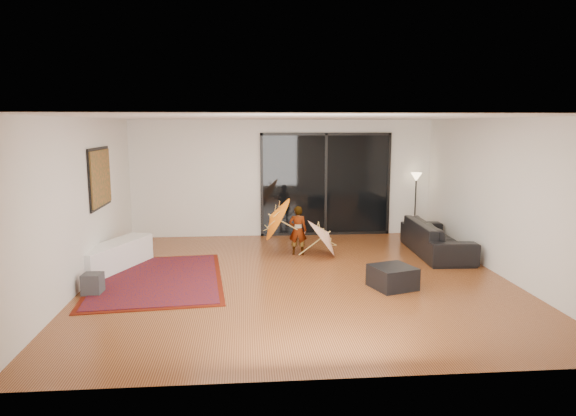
{
  "coord_description": "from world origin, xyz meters",
  "views": [
    {
      "loc": [
        -0.9,
        -8.37,
        2.59
      ],
      "look_at": [
        -0.12,
        0.73,
        1.1
      ],
      "focal_mm": 32.0,
      "sensor_mm": 36.0,
      "label": 1
    }
  ],
  "objects": [
    {
      "name": "sofa",
      "position": [
        2.95,
        1.45,
        0.33
      ],
      "size": [
        0.97,
        2.28,
        0.66
      ],
      "primitive_type": "imported",
      "rotation": [
        0.0,
        0.0,
        1.53
      ],
      "color": "black",
      "rests_on": "floor"
    },
    {
      "name": "wall_front",
      "position": [
        0.0,
        -3.5,
        1.35
      ],
      "size": [
        7.0,
        0.0,
        7.0
      ],
      "primitive_type": "plane",
      "rotation": [
        -1.57,
        0.0,
        0.0
      ],
      "color": "silver",
      "rests_on": "floor"
    },
    {
      "name": "speaker",
      "position": [
        -3.25,
        -0.54,
        0.16
      ],
      "size": [
        0.3,
        0.3,
        0.33
      ],
      "primitive_type": "cube",
      "rotation": [
        0.0,
        0.0,
        -0.06
      ],
      "color": "#424244",
      "rests_on": "floor"
    },
    {
      "name": "wall_left",
      "position": [
        -3.5,
        0.0,
        1.35
      ],
      "size": [
        0.0,
        7.0,
        7.0
      ],
      "primitive_type": "plane",
      "rotation": [
        1.57,
        0.0,
        1.57
      ],
      "color": "silver",
      "rests_on": "floor"
    },
    {
      "name": "painting",
      "position": [
        -3.46,
        1.0,
        1.65
      ],
      "size": [
        0.04,
        1.28,
        1.08
      ],
      "color": "black",
      "rests_on": "wall_left"
    },
    {
      "name": "parasol_orange",
      "position": [
        -0.4,
        1.59,
        0.73
      ],
      "size": [
        0.61,
        0.94,
        0.92
      ],
      "rotation": [
        0.0,
        -1.06,
        0.0
      ],
      "color": "orange",
      "rests_on": "child"
    },
    {
      "name": "wall_right",
      "position": [
        3.5,
        0.0,
        1.35
      ],
      "size": [
        0.0,
        7.0,
        7.0
      ],
      "primitive_type": "plane",
      "rotation": [
        1.57,
        0.0,
        -1.57
      ],
      "color": "silver",
      "rests_on": "floor"
    },
    {
      "name": "wall_back",
      "position": [
        0.0,
        3.5,
        1.35
      ],
      "size": [
        7.0,
        0.0,
        7.0
      ],
      "primitive_type": "plane",
      "rotation": [
        1.57,
        0.0,
        0.0
      ],
      "color": "silver",
      "rests_on": "floor"
    },
    {
      "name": "floor_lamp",
      "position": [
        3.1,
        3.25,
        1.17
      ],
      "size": [
        0.25,
        0.25,
        1.48
      ],
      "color": "black",
      "rests_on": "floor"
    },
    {
      "name": "media_console",
      "position": [
        -3.25,
        0.8,
        0.25
      ],
      "size": [
        1.11,
        1.83,
        0.5
      ],
      "primitive_type": "cube",
      "rotation": [
        0.0,
        0.0,
        -0.4
      ],
      "color": "white",
      "rests_on": "floor"
    },
    {
      "name": "child",
      "position": [
        0.15,
        1.64,
        0.49
      ],
      "size": [
        0.39,
        0.29,
        0.99
      ],
      "primitive_type": "imported",
      "rotation": [
        0.0,
        0.0,
        2.98
      ],
      "color": "#999999",
      "rests_on": "floor"
    },
    {
      "name": "persian_rug",
      "position": [
        -2.39,
        0.14,
        0.01
      ],
      "size": [
        2.4,
        3.17,
        0.02
      ],
      "rotation": [
        0.0,
        0.0,
        0.09
      ],
      "color": "#521207",
      "rests_on": "floor"
    },
    {
      "name": "ottoman",
      "position": [
        1.44,
        -0.63,
        0.18
      ],
      "size": [
        0.78,
        0.78,
        0.35
      ],
      "primitive_type": "cube",
      "rotation": [
        0.0,
        0.0,
        0.31
      ],
      "color": "black",
      "rests_on": "floor"
    },
    {
      "name": "parasol_white",
      "position": [
        0.75,
        1.49,
        0.5
      ],
      "size": [
        0.69,
        0.89,
        0.96
      ],
      "rotation": [
        0.0,
        0.93,
        0.0
      ],
      "color": "white",
      "rests_on": "floor"
    },
    {
      "name": "ceiling",
      "position": [
        0.0,
        0.0,
        2.7
      ],
      "size": [
        7.0,
        7.0,
        0.0
      ],
      "primitive_type": "plane",
      "rotation": [
        3.14,
        0.0,
        0.0
      ],
      "color": "white",
      "rests_on": "wall_back"
    },
    {
      "name": "sliding_door",
      "position": [
        1.0,
        3.47,
        1.2
      ],
      "size": [
        3.06,
        0.07,
        2.4
      ],
      "color": "black",
      "rests_on": "wall_back"
    },
    {
      "name": "floor",
      "position": [
        0.0,
        0.0,
        0.0
      ],
      "size": [
        7.0,
        7.0,
        0.0
      ],
      "primitive_type": "plane",
      "color": "brown",
      "rests_on": "ground"
    }
  ]
}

